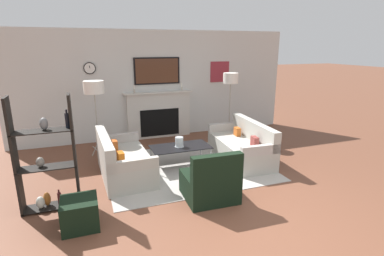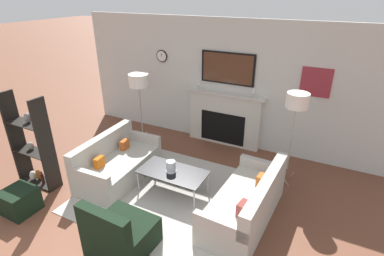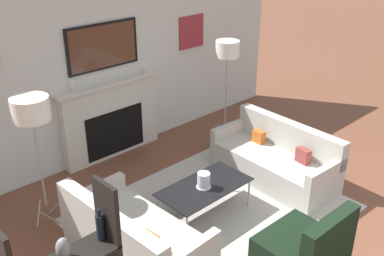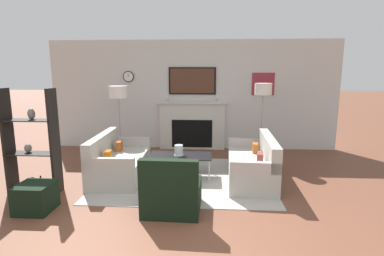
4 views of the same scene
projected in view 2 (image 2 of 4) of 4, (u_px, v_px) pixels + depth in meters
The scene contains 11 objects.
fireplace_wall at pixel (227, 91), 6.41m from camera, with size 7.17×0.28×2.70m.
area_rug at pixel (176, 195), 5.10m from camera, with size 3.07×2.52×0.01m.
couch_left at pixel (117, 164), 5.49m from camera, with size 0.89×1.66×0.80m.
couch_right at pixel (247, 204), 4.47m from camera, with size 0.86×1.80×0.80m.
armchair at pixel (120, 234), 3.93m from camera, with size 0.80×0.76×0.82m.
coffee_table at pixel (173, 173), 5.04m from camera, with size 1.15×0.61×0.41m.
hurricane_candle at pixel (171, 167), 5.00m from camera, with size 0.18×0.18×0.19m.
floor_lamp_left at pixel (139, 81), 6.16m from camera, with size 0.41×0.41×1.63m.
floor_lamp_right at pixel (297, 102), 4.84m from camera, with size 0.36×0.36×1.69m.
shelf_unit at pixel (32, 146), 5.13m from camera, with size 0.80×0.28×1.68m.
ottoman at pixel (20, 201), 4.66m from camera, with size 0.46×0.46×0.40m.
Camera 2 is at (2.13, -1.14, 3.20)m, focal length 28.00 mm.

